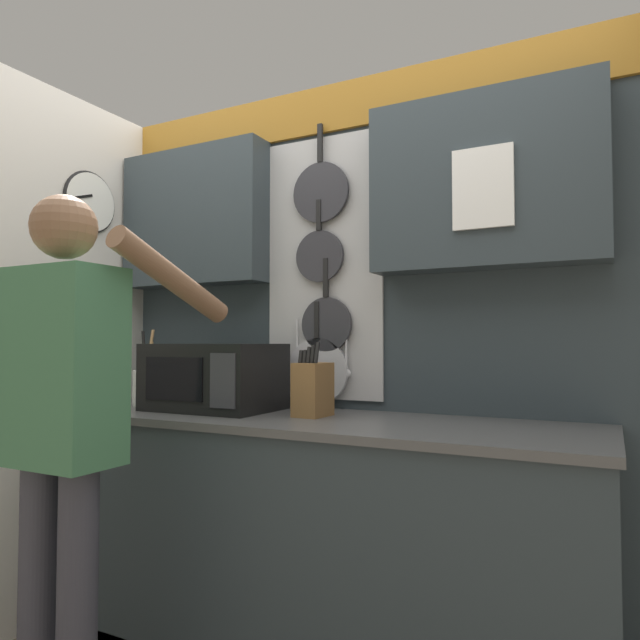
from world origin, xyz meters
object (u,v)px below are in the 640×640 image
Objects in this scene: utensil_crock at (147,386)px; person at (64,407)px; microwave at (214,377)px; knife_block at (313,389)px.

utensil_crock is 0.79m from person.
microwave is 0.39m from utensil_crock.
person is at bearing -93.84° from microwave.
person reaches higher than microwave.
knife_block is (0.48, 0.00, -0.03)m from microwave.
person is at bearing -126.32° from knife_block.
utensil_crock reaches higher than microwave.
utensil_crock is (-0.86, 0.00, -0.02)m from knife_block.
knife_block is at bearing -0.07° from utensil_crock.
utensil_crock is 0.20× the size of person.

